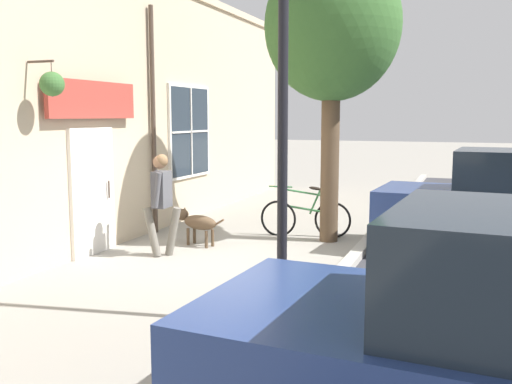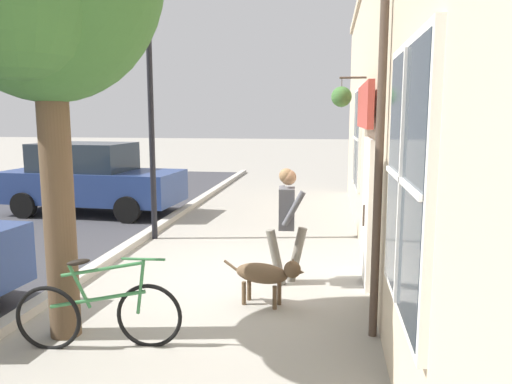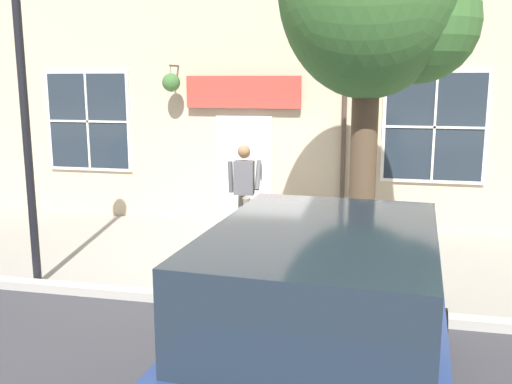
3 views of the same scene
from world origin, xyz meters
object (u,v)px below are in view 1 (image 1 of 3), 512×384
object	(u,v)px
pedestrian_walking	(162,195)
street_tree_by_curb	(333,33)
leaning_bicycle	(305,217)
street_lamp	(283,41)
dog_on_leash	(197,222)

from	to	relation	value
pedestrian_walking	street_tree_by_curb	xyz separation A→B (m)	(2.27, 2.20, 2.75)
leaning_bicycle	street_lamp	world-z (taller)	street_lamp
pedestrian_walking	leaning_bicycle	world-z (taller)	pedestrian_walking
pedestrian_walking	dog_on_leash	distance (m)	1.10
dog_on_leash	street_lamp	bearing A→B (deg)	-50.28
dog_on_leash	street_tree_by_curb	world-z (taller)	street_tree_by_curb
street_tree_by_curb	street_lamp	size ratio (longest dim) A/B	1.12
street_tree_by_curb	pedestrian_walking	bearing A→B (deg)	-136.01
dog_on_leash	leaning_bicycle	size ratio (longest dim) A/B	0.63
pedestrian_walking	street_lamp	size ratio (longest dim) A/B	0.36
dog_on_leash	pedestrian_walking	bearing A→B (deg)	-101.12
dog_on_leash	street_tree_by_curb	size ratio (longest dim) A/B	0.21
dog_on_leash	street_lamp	xyz separation A→B (m)	(2.64, -3.17, 2.64)
pedestrian_walking	dog_on_leash	world-z (taller)	pedestrian_walking
leaning_bicycle	street_lamp	xyz separation A→B (m)	(1.05, -4.59, 2.68)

